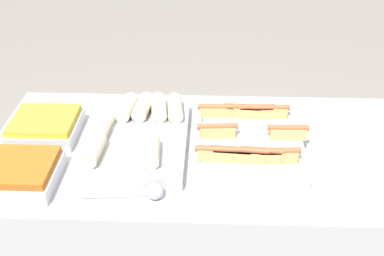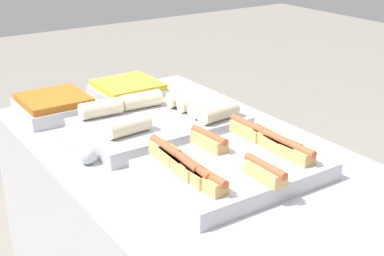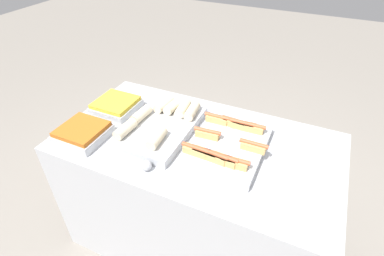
{
  "view_description": "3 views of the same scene",
  "coord_description": "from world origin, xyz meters",
  "px_view_note": "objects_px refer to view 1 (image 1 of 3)",
  "views": [
    {
      "loc": [
        0.03,
        -1.62,
        1.88
      ],
      "look_at": [
        -0.03,
        0.0,
        0.94
      ],
      "focal_mm": 50.0,
      "sensor_mm": 36.0,
      "label": 1
    },
    {
      "loc": [
        1.22,
        -0.84,
        1.55
      ],
      "look_at": [
        -0.03,
        0.0,
        0.94
      ],
      "focal_mm": 50.0,
      "sensor_mm": 36.0,
      "label": 2
    },
    {
      "loc": [
        0.5,
        -1.16,
        1.89
      ],
      "look_at": [
        -0.03,
        0.0,
        0.94
      ],
      "focal_mm": 28.0,
      "sensor_mm": 36.0,
      "label": 3
    }
  ],
  "objects_px": {
    "tray_hotdogs": "(251,140)",
    "tray_side_back": "(45,126)",
    "tray_side_front": "(19,173)",
    "serving_spoon_near": "(150,192)",
    "tray_wraps": "(138,135)"
  },
  "relations": [
    {
      "from": "tray_side_front",
      "to": "tray_wraps",
      "type": "bearing_deg",
      "value": 34.97
    },
    {
      "from": "tray_hotdogs",
      "to": "serving_spoon_near",
      "type": "relative_size",
      "value": 1.81
    },
    {
      "from": "tray_wraps",
      "to": "tray_side_front",
      "type": "xyz_separation_m",
      "value": [
        -0.35,
        -0.25,
        -0.0
      ]
    },
    {
      "from": "tray_hotdogs",
      "to": "tray_side_front",
      "type": "bearing_deg",
      "value": -162.95
    },
    {
      "from": "tray_hotdogs",
      "to": "serving_spoon_near",
      "type": "bearing_deg",
      "value": -137.51
    },
    {
      "from": "tray_hotdogs",
      "to": "tray_side_back",
      "type": "height_order",
      "value": "tray_hotdogs"
    },
    {
      "from": "tray_side_back",
      "to": "tray_hotdogs",
      "type": "bearing_deg",
      "value": -5.29
    },
    {
      "from": "tray_wraps",
      "to": "tray_side_back",
      "type": "height_order",
      "value": "tray_wraps"
    },
    {
      "from": "tray_wraps",
      "to": "serving_spoon_near",
      "type": "bearing_deg",
      "value": -76.06
    },
    {
      "from": "tray_side_front",
      "to": "serving_spoon_near",
      "type": "height_order",
      "value": "tray_side_front"
    },
    {
      "from": "tray_side_back",
      "to": "serving_spoon_near",
      "type": "relative_size",
      "value": 0.94
    },
    {
      "from": "tray_hotdogs",
      "to": "tray_side_front",
      "type": "relative_size",
      "value": 1.93
    },
    {
      "from": "serving_spoon_near",
      "to": "tray_side_back",
      "type": "bearing_deg",
      "value": 139.42
    },
    {
      "from": "tray_hotdogs",
      "to": "tray_side_back",
      "type": "distance_m",
      "value": 0.76
    },
    {
      "from": "tray_side_front",
      "to": "serving_spoon_near",
      "type": "bearing_deg",
      "value": -8.8
    }
  ]
}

